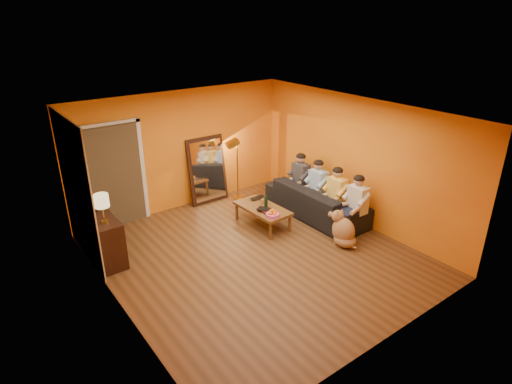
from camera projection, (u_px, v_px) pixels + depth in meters
room_shell at (244, 183)px, 7.53m from camera, size 5.00×5.50×2.60m
white_accent at (77, 192)px, 7.19m from camera, size 0.02×1.90×2.58m
doorway_recess at (114, 175)px, 8.62m from camera, size 1.06×0.30×2.10m
door_jamb_left at (87, 183)px, 8.22m from camera, size 0.08×0.06×2.20m
door_jamb_right at (143, 171)px, 8.85m from camera, size 0.08×0.06×2.20m
door_header at (109, 124)px, 8.11m from camera, size 1.22×0.06×0.08m
mirror_frame at (207, 170)px, 9.71m from camera, size 0.92×0.27×1.51m
mirror_glass at (208, 171)px, 9.68m from camera, size 0.78×0.21×1.35m
sideboard at (102, 238)px, 7.52m from camera, size 0.44×1.18×0.85m
table_lamp at (103, 209)px, 7.03m from camera, size 0.24×0.24×0.51m
sofa at (316, 201)px, 9.15m from camera, size 2.37×0.93×0.69m
coffee_table at (262, 216)px, 8.77m from camera, size 0.66×1.24×0.42m
floor_lamp at (237, 170)px, 9.83m from camera, size 0.34×0.29×1.44m
dog at (344, 228)px, 8.00m from camera, size 0.51×0.67×0.70m
person_far_left at (357, 204)px, 8.38m from camera, size 0.70×0.44×1.22m
person_mid_left at (337, 195)px, 8.78m from camera, size 0.70×0.44×1.22m
person_mid_right at (318, 187)px, 9.19m from camera, size 0.70×0.44×1.22m
person_far_right at (301, 179)px, 9.59m from camera, size 0.70×0.44×1.22m
fruit_bowl at (273, 213)px, 8.27m from camera, size 0.26×0.26×0.16m
wine_bottle at (266, 200)px, 8.62m from camera, size 0.07×0.07×0.31m
tumbler at (264, 201)px, 8.83m from camera, size 0.11×0.11×0.10m
laptop at (259, 199)px, 9.04m from camera, size 0.37×0.26×0.03m
book_lower at (261, 212)px, 8.44m from camera, size 0.22×0.26×0.02m
book_mid at (262, 211)px, 8.45m from camera, size 0.17×0.23×0.02m
book_upper at (262, 211)px, 8.42m from camera, size 0.27×0.30×0.02m
vase at (94, 206)px, 7.50m from camera, size 0.17×0.17×0.18m
flowers at (92, 195)px, 7.41m from camera, size 0.17×0.17×0.39m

